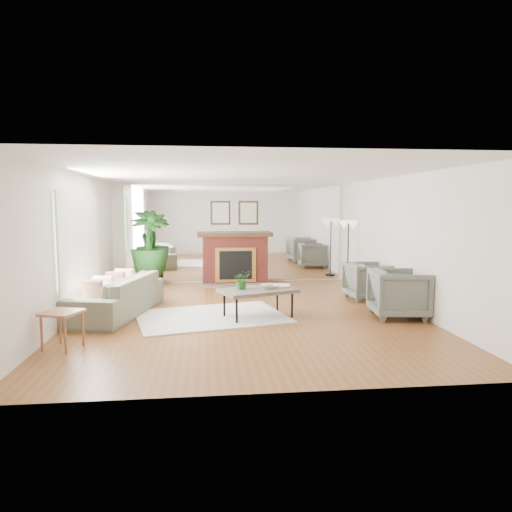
{
  "coord_description": "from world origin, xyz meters",
  "views": [
    {
      "loc": [
        -0.7,
        -7.99,
        1.94
      ],
      "look_at": [
        0.23,
        0.6,
        0.97
      ],
      "focal_mm": 32.0,
      "sensor_mm": 36.0,
      "label": 1
    }
  ],
  "objects": [
    {
      "name": "wall_back",
      "position": [
        0.0,
        3.49,
        1.25
      ],
      "size": [
        6.0,
        0.02,
        2.5
      ],
      "primitive_type": "cube",
      "color": "white",
      "rests_on": "ground"
    },
    {
      "name": "armchair_back",
      "position": [
        2.6,
        1.0,
        0.38
      ],
      "size": [
        0.9,
        0.87,
        0.77
      ],
      "primitive_type": "imported",
      "rotation": [
        0.0,
        0.0,
        1.64
      ],
      "color": "slate",
      "rests_on": "ground"
    },
    {
      "name": "sofa",
      "position": [
        -2.29,
        0.18,
        0.34
      ],
      "size": [
        1.44,
        2.51,
        0.69
      ],
      "primitive_type": "imported",
      "rotation": [
        0.0,
        0.0,
        -1.8
      ],
      "color": "slate",
      "rests_on": "ground"
    },
    {
      "name": "ground",
      "position": [
        0.0,
        0.0,
        0.0
      ],
      "size": [
        7.0,
        7.0,
        0.0
      ],
      "primitive_type": "plane",
      "color": "brown",
      "rests_on": "ground"
    },
    {
      "name": "mirror_panel",
      "position": [
        0.0,
        3.47,
        1.25
      ],
      "size": [
        5.4,
        0.04,
        2.4
      ],
      "primitive_type": "cube",
      "color": "silver",
      "rests_on": "wall_back"
    },
    {
      "name": "side_table",
      "position": [
        -2.65,
        -1.74,
        0.44
      ],
      "size": [
        0.59,
        0.59,
        0.52
      ],
      "rotation": [
        0.0,
        0.0,
        -0.37
      ],
      "color": "#9C613E",
      "rests_on": "ground"
    },
    {
      "name": "window_panel",
      "position": [
        -2.96,
        0.4,
        1.35
      ],
      "size": [
        0.04,
        2.4,
        1.5
      ],
      "primitive_type": "cube",
      "color": "#B2E09E",
      "rests_on": "wall_left"
    },
    {
      "name": "fireplace",
      "position": [
        0.0,
        3.26,
        0.66
      ],
      "size": [
        1.85,
        0.83,
        2.05
      ],
      "color": "maroon",
      "rests_on": "ground"
    },
    {
      "name": "tabletop_plant",
      "position": [
        -0.11,
        -0.27,
        0.67
      ],
      "size": [
        0.33,
        0.3,
        0.33
      ],
      "primitive_type": "imported",
      "rotation": [
        0.0,
        0.0,
        0.16
      ],
      "color": "#24551F",
      "rests_on": "coffee_table"
    },
    {
      "name": "coffee_table",
      "position": [
        0.17,
        -0.3,
        0.46
      ],
      "size": [
        1.44,
        1.13,
        0.5
      ],
      "rotation": [
        0.0,
        0.0,
        0.36
      ],
      "color": "#6A5C54",
      "rests_on": "ground"
    },
    {
      "name": "armchair_front",
      "position": [
        2.6,
        -0.54,
        0.42
      ],
      "size": [
        1.01,
        0.99,
        0.84
      ],
      "primitive_type": "imported",
      "rotation": [
        0.0,
        0.0,
        1.46
      ],
      "color": "slate",
      "rests_on": "ground"
    },
    {
      "name": "floor_lamp",
      "position": [
        2.7,
        2.67,
        1.34
      ],
      "size": [
        0.51,
        0.28,
        1.57
      ],
      "color": "black",
      "rests_on": "ground"
    },
    {
      "name": "area_rug",
      "position": [
        -0.64,
        -0.19,
        0.01
      ],
      "size": [
        2.83,
        2.3,
        0.03
      ],
      "primitive_type": "cube",
      "rotation": [
        0.0,
        0.0,
        0.23
      ],
      "color": "white",
      "rests_on": "ground"
    },
    {
      "name": "fruit_bowl",
      "position": [
        0.36,
        -0.26,
        0.54
      ],
      "size": [
        0.28,
        0.28,
        0.07
      ],
      "primitive_type": "imported",
      "rotation": [
        0.0,
        0.0,
        0.02
      ],
      "color": "#9C613E",
      "rests_on": "coffee_table"
    },
    {
      "name": "book",
      "position": [
        0.53,
        -0.07,
        0.52
      ],
      "size": [
        0.28,
        0.35,
        0.02
      ],
      "primitive_type": "imported",
      "rotation": [
        0.0,
        0.0,
        -0.16
      ],
      "color": "#9C613E",
      "rests_on": "coffee_table"
    },
    {
      "name": "wall_left",
      "position": [
        -2.99,
        0.0,
        1.25
      ],
      "size": [
        0.02,
        7.0,
        2.5
      ],
      "primitive_type": "cube",
      "color": "white",
      "rests_on": "ground"
    },
    {
      "name": "potted_ficus",
      "position": [
        -2.08,
        3.1,
        0.97
      ],
      "size": [
        1.1,
        1.1,
        1.82
      ],
      "color": "black",
      "rests_on": "ground"
    },
    {
      "name": "wall_right",
      "position": [
        2.99,
        0.0,
        1.25
      ],
      "size": [
        0.02,
        7.0,
        2.5
      ],
      "primitive_type": "cube",
      "color": "white",
      "rests_on": "ground"
    }
  ]
}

